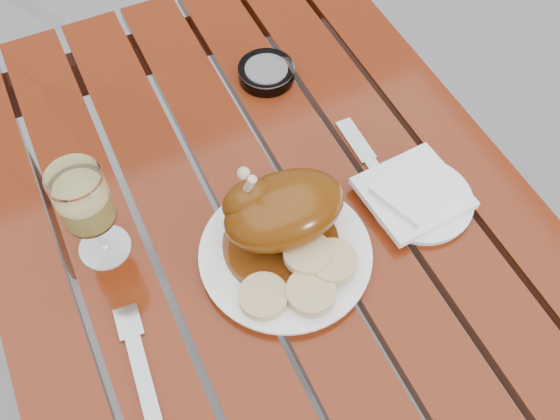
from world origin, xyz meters
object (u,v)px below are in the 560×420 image
object	(u,v)px
table	(278,336)
wine_glass	(90,215)
dinner_plate	(285,255)
side_plate	(421,200)
ashtray	(266,73)

from	to	relation	value
table	wine_glass	size ratio (longest dim) A/B	6.77
table	dinner_plate	world-z (taller)	dinner_plate
table	wine_glass	distance (m)	0.53
wine_glass	side_plate	xyz separation A→B (m)	(0.46, -0.13, -0.08)
ashtray	wine_glass	bearing A→B (deg)	-149.29
table	side_plate	xyz separation A→B (m)	(0.23, -0.03, 0.38)
wine_glass	ashtray	distance (m)	0.42
ashtray	side_plate	bearing A→B (deg)	-73.64
dinner_plate	side_plate	distance (m)	0.23
dinner_plate	wine_glass	distance (m)	0.28
table	dinner_plate	bearing A→B (deg)	-92.86
dinner_plate	wine_glass	size ratio (longest dim) A/B	1.40
side_plate	wine_glass	bearing A→B (deg)	164.14
side_plate	ashtray	bearing A→B (deg)	106.36
table	ashtray	bearing A→B (deg)	67.80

